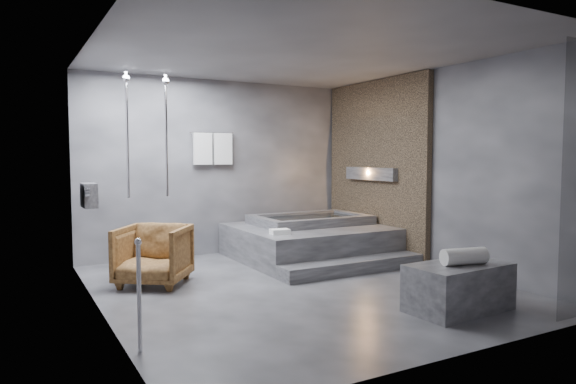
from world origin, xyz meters
TOP-DOWN VIEW (x-y plane):
  - room at (0.40, 0.24)m, footprint 5.00×5.04m
  - tub_deck at (1.05, 1.45)m, footprint 2.20×2.00m
  - tub_step at (1.05, 0.27)m, footprint 2.20×0.36m
  - concrete_bench at (0.97, -1.64)m, footprint 1.10×0.65m
  - driftwood_chair at (-1.49, 0.94)m, footprint 1.11×1.12m
  - rolled_towel at (0.99, -1.69)m, footprint 0.50×0.27m
  - deck_towel at (0.27, 0.93)m, footprint 0.28×0.22m

SIDE VIEW (x-z plane):
  - tub_step at x=1.05m, z-range 0.00..0.18m
  - concrete_bench at x=0.97m, z-range 0.00..0.48m
  - tub_deck at x=1.05m, z-range 0.00..0.50m
  - driftwood_chair at x=-1.49m, z-range 0.00..0.74m
  - deck_towel at x=0.27m, z-range 0.50..0.57m
  - rolled_towel at x=0.99m, z-range 0.48..0.65m
  - room at x=0.40m, z-range 0.32..3.14m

